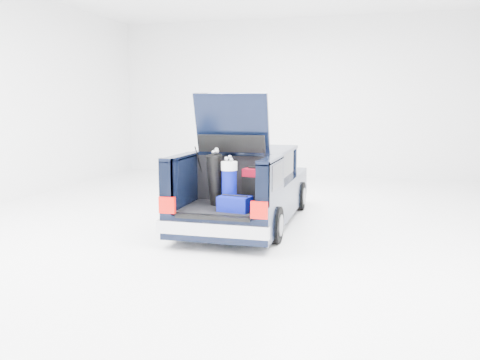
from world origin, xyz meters
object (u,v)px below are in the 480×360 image
(red_suitcase, at_px, (255,186))
(blue_duffel, at_px, (235,204))
(car, at_px, (248,188))
(blue_golf_bag, at_px, (229,185))
(black_golf_bag, at_px, (216,180))

(red_suitcase, relative_size, blue_duffel, 1.18)
(car, distance_m, blue_duffel, 1.90)
(car, xyz_separation_m, blue_golf_bag, (0.12, -1.71, 0.32))
(red_suitcase, relative_size, black_golf_bag, 0.67)
(car, bearing_deg, blue_golf_bag, -86.16)
(blue_duffel, bearing_deg, car, 106.69)
(red_suitcase, bearing_deg, blue_duffel, -95.04)
(red_suitcase, distance_m, black_golf_bag, 0.68)
(car, distance_m, blue_golf_bag, 1.75)
(red_suitcase, height_order, black_golf_bag, black_golf_bag)
(car, relative_size, blue_duffel, 8.58)
(blue_golf_bag, bearing_deg, car, 110.30)
(car, bearing_deg, red_suitcase, -70.63)
(car, xyz_separation_m, black_golf_bag, (-0.19, -1.48, 0.36))
(blue_golf_bag, relative_size, blue_duffel, 1.61)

